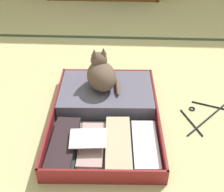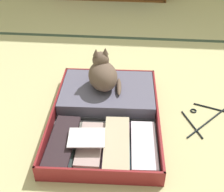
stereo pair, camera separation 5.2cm
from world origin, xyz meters
The scene contains 5 objects.
ground_plane centered at (0.00, 0.00, 0.00)m, with size 10.00×10.00×0.00m, color #C3BC83.
tatami_border centered at (0.00, 1.15, 0.00)m, with size 4.80×0.05×0.00m.
open_suitcase centered at (-0.11, 0.03, 0.04)m, with size 0.68×0.94×0.10m.
black_cat centered at (-0.15, 0.20, 0.20)m, with size 0.26×0.30×0.26m.
clothes_hanger centered at (0.51, 0.05, 0.01)m, with size 0.34×0.35×0.01m.
Camera 1 is at (-0.01, -1.42, 1.24)m, focal length 47.29 mm.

